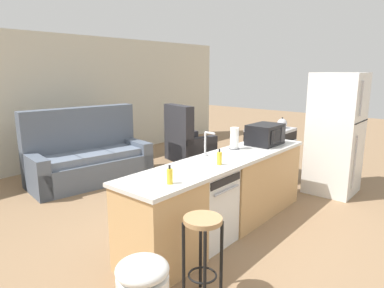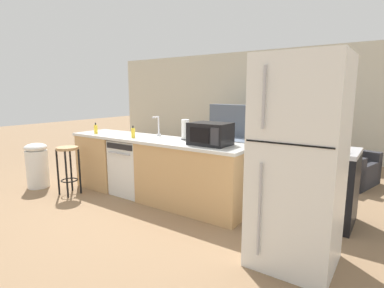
{
  "view_description": "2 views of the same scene",
  "coord_description": "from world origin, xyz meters",
  "views": [
    {
      "loc": [
        -3.06,
        -2.21,
        1.91
      ],
      "look_at": [
        -0.03,
        0.35,
        1.05
      ],
      "focal_mm": 32.0,
      "sensor_mm": 36.0,
      "label": 1
    },
    {
      "loc": [
        3.04,
        -3.2,
        1.55
      ],
      "look_at": [
        0.72,
        0.15,
        0.85
      ],
      "focal_mm": 28.0,
      "sensor_mm": 36.0,
      "label": 2
    }
  ],
  "objects": [
    {
      "name": "wall_back",
      "position": [
        0.3,
        4.2,
        1.3
      ],
      "size": [
        10.0,
        0.06,
        2.6
      ],
      "color": "beige",
      "rests_on": "ground_plane"
    },
    {
      "name": "stove_range",
      "position": [
        2.35,
        0.55,
        0.45
      ],
      "size": [
        0.76,
        0.68,
        0.9
      ],
      "color": "black",
      "rests_on": "ground_plane"
    },
    {
      "name": "couch",
      "position": [
        0.16,
        2.9,
        0.39
      ],
      "size": [
        2.12,
        1.2,
        1.27
      ],
      "color": "#515B6B",
      "rests_on": "ground_plane"
    },
    {
      "name": "sink_faucet",
      "position": [
        0.06,
        0.21,
        1.03
      ],
      "size": [
        0.07,
        0.18,
        0.3
      ],
      "color": "silver",
      "rests_on": "kitchen_counter"
    },
    {
      "name": "kettle",
      "position": [
        2.52,
        0.42,
        0.99
      ],
      "size": [
        0.21,
        0.17,
        0.19
      ],
      "color": "#B2B2B7",
      "rests_on": "stove_range"
    },
    {
      "name": "trash_bin",
      "position": [
        -1.78,
        -0.71,
        0.38
      ],
      "size": [
        0.35,
        0.35,
        0.74
      ],
      "color": "white",
      "rests_on": "ground_plane"
    },
    {
      "name": "bar_stool",
      "position": [
        -1.04,
        -0.62,
        0.54
      ],
      "size": [
        0.32,
        0.32,
        0.74
      ],
      "color": "tan",
      "rests_on": "ground_plane"
    },
    {
      "name": "refrigerator",
      "position": [
        2.35,
        -0.55,
        0.93
      ],
      "size": [
        0.72,
        0.73,
        1.87
      ],
      "color": "white",
      "rests_on": "ground_plane"
    },
    {
      "name": "soap_bottle",
      "position": [
        -0.13,
        -0.12,
        0.97
      ],
      "size": [
        0.06,
        0.06,
        0.18
      ],
      "color": "yellow",
      "rests_on": "kitchen_counter"
    },
    {
      "name": "paper_towel_roll",
      "position": [
        0.6,
        0.17,
        1.04
      ],
      "size": [
        0.14,
        0.14,
        0.28
      ],
      "color": "#4C4C51",
      "rests_on": "kitchen_counter"
    },
    {
      "name": "kitchen_counter",
      "position": [
        0.24,
        0.0,
        0.42
      ],
      "size": [
        2.94,
        0.66,
        0.9
      ],
      "color": "tan",
      "rests_on": "ground_plane"
    },
    {
      "name": "microwave",
      "position": [
        1.11,
        -0.0,
        1.04
      ],
      "size": [
        0.5,
        0.37,
        0.28
      ],
      "color": "black",
      "rests_on": "kitchen_counter"
    },
    {
      "name": "armchair",
      "position": [
        2.3,
        2.46,
        0.35
      ],
      "size": [
        0.99,
        1.03,
        1.2
      ],
      "color": "#2D2D33",
      "rests_on": "ground_plane"
    },
    {
      "name": "dishwasher",
      "position": [
        -0.25,
        -0.0,
        0.42
      ],
      "size": [
        0.58,
        0.61,
        0.84
      ],
      "color": "white",
      "rests_on": "ground_plane"
    },
    {
      "name": "dish_soap_bottle",
      "position": [
        -0.94,
        -0.15,
        0.97
      ],
      "size": [
        0.06,
        0.06,
        0.18
      ],
      "color": "yellow",
      "rests_on": "kitchen_counter"
    },
    {
      "name": "ground_plane",
      "position": [
        0.0,
        0.0,
        0.0
      ],
      "size": [
        24.0,
        24.0,
        0.0
      ],
      "primitive_type": "plane",
      "color": "#896B4C"
    }
  ]
}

